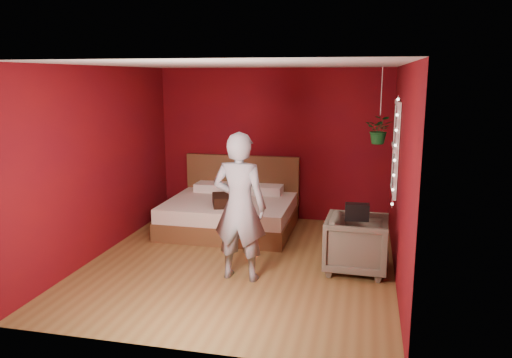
% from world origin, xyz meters
% --- Properties ---
extents(floor, '(4.50, 4.50, 0.00)m').
position_xyz_m(floor, '(0.00, 0.00, 0.00)').
color(floor, olive).
rests_on(floor, ground).
extents(room_walls, '(4.04, 4.54, 2.62)m').
position_xyz_m(room_walls, '(0.00, 0.00, 1.68)').
color(room_walls, '#680A0D').
rests_on(room_walls, ground).
extents(window, '(0.05, 0.97, 1.27)m').
position_xyz_m(window, '(1.97, 0.90, 1.50)').
color(window, white).
rests_on(window, room_walls).
extents(fairy_lights, '(0.04, 0.04, 1.45)m').
position_xyz_m(fairy_lights, '(1.94, 0.37, 1.50)').
color(fairy_lights, silver).
rests_on(fairy_lights, room_walls).
extents(bed, '(2.01, 1.71, 1.10)m').
position_xyz_m(bed, '(-0.53, 1.44, 0.29)').
color(bed, brown).
rests_on(bed, ground).
extents(person, '(0.70, 0.48, 1.82)m').
position_xyz_m(person, '(0.12, -0.51, 0.91)').
color(person, gray).
rests_on(person, ground).
extents(armchair, '(0.82, 0.80, 0.72)m').
position_xyz_m(armchair, '(1.52, 0.04, 0.36)').
color(armchair, '#5D5849').
rests_on(armchair, ground).
extents(handbag, '(0.30, 0.16, 0.21)m').
position_xyz_m(handbag, '(1.50, -0.12, 0.83)').
color(handbag, black).
rests_on(handbag, armchair).
extents(throw_pillow, '(0.60, 0.60, 0.17)m').
position_xyz_m(throw_pillow, '(-0.46, 1.03, 0.59)').
color(throw_pillow, black).
rests_on(throw_pillow, bed).
extents(hanging_plant, '(0.45, 0.41, 1.11)m').
position_xyz_m(hanging_plant, '(1.76, 1.31, 1.70)').
color(hanging_plant, silver).
rests_on(hanging_plant, room_walls).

